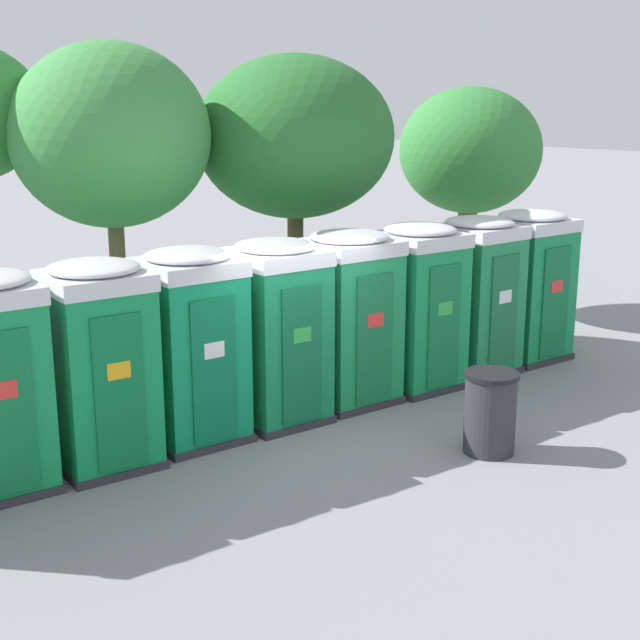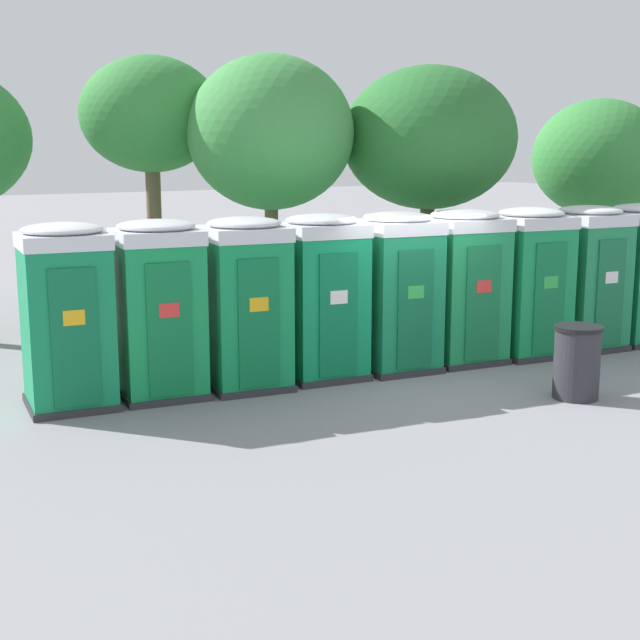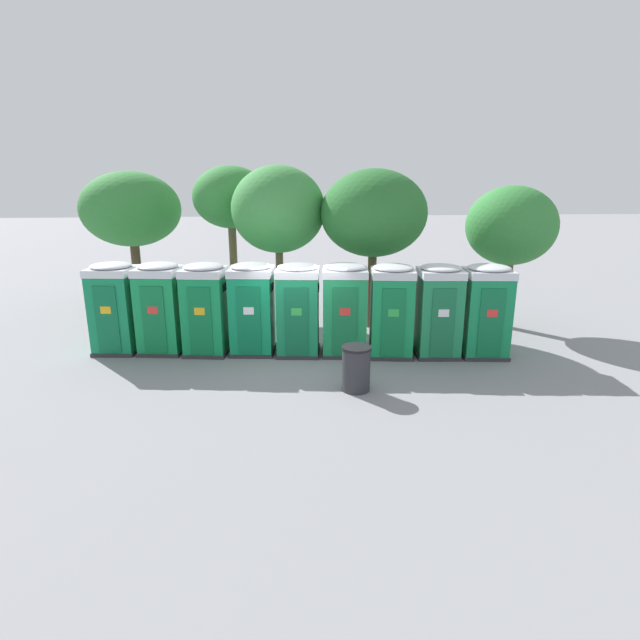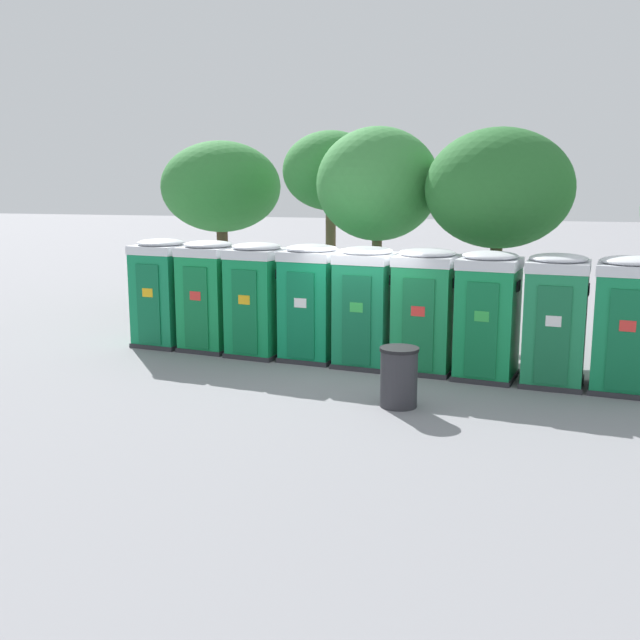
{
  "view_description": "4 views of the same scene",
  "coord_description": "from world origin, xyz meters",
  "px_view_note": "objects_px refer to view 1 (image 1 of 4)",
  "views": [
    {
      "loc": [
        -7.65,
        -8.72,
        4.41
      ],
      "look_at": [
        0.76,
        0.07,
        1.32
      ],
      "focal_mm": 50.0,
      "sensor_mm": 36.0,
      "label": 1
    },
    {
      "loc": [
        -8.45,
        -11.06,
        3.51
      ],
      "look_at": [
        -1.29,
        0.35,
        0.91
      ],
      "focal_mm": 50.0,
      "sensor_mm": 36.0,
      "label": 2
    },
    {
      "loc": [
        -0.71,
        -13.16,
        4.63
      ],
      "look_at": [
        0.62,
        0.09,
        0.96
      ],
      "focal_mm": 28.0,
      "sensor_mm": 36.0,
      "label": 3
    },
    {
      "loc": [
        3.18,
        -15.09,
        3.91
      ],
      "look_at": [
        -1.03,
        0.31,
        0.9
      ],
      "focal_mm": 42.0,
      "sensor_mm": 36.0,
      "label": 4
    }
  ],
  "objects_px": {
    "portapotty_6": "(418,306)",
    "portapotty_8": "(529,284)",
    "street_tree_0": "(295,138)",
    "street_tree_4": "(470,152)",
    "portapotty_5": "(349,317)",
    "portapotty_3": "(191,345)",
    "portapotty_7": "(477,294)",
    "portapotty_4": "(277,331)",
    "portapotty_2": "(100,364)",
    "trash_can": "(490,412)",
    "street_tree_2": "(111,137)"
  },
  "relations": [
    {
      "from": "street_tree_2",
      "to": "trash_can",
      "type": "bearing_deg",
      "value": -75.27
    },
    {
      "from": "portapotty_2",
      "to": "trash_can",
      "type": "bearing_deg",
      "value": -39.28
    },
    {
      "from": "street_tree_0",
      "to": "trash_can",
      "type": "bearing_deg",
      "value": -105.0
    },
    {
      "from": "portapotty_4",
      "to": "portapotty_7",
      "type": "xyz_separation_m",
      "value": [
        3.8,
        -0.51,
        0.0
      ]
    },
    {
      "from": "street_tree_4",
      "to": "trash_can",
      "type": "relative_size",
      "value": 4.33
    },
    {
      "from": "portapotty_6",
      "to": "portapotty_8",
      "type": "height_order",
      "value": "same"
    },
    {
      "from": "portapotty_7",
      "to": "portapotty_8",
      "type": "distance_m",
      "value": 1.28
    },
    {
      "from": "portapotty_8",
      "to": "portapotty_4",
      "type": "bearing_deg",
      "value": 172.66
    },
    {
      "from": "street_tree_0",
      "to": "street_tree_4",
      "type": "xyz_separation_m",
      "value": [
        4.37,
        -0.37,
        -0.42
      ]
    },
    {
      "from": "portapotty_7",
      "to": "portapotty_4",
      "type": "bearing_deg",
      "value": 172.31
    },
    {
      "from": "portapotty_6",
      "to": "street_tree_2",
      "type": "distance_m",
      "value": 5.35
    },
    {
      "from": "portapotty_8",
      "to": "street_tree_4",
      "type": "xyz_separation_m",
      "value": [
        1.84,
        2.71,
        2.0
      ]
    },
    {
      "from": "street_tree_2",
      "to": "portapotty_8",
      "type": "bearing_deg",
      "value": -35.87
    },
    {
      "from": "portapotty_3",
      "to": "street_tree_4",
      "type": "xyz_separation_m",
      "value": [
        8.17,
        1.82,
        2.0
      ]
    },
    {
      "from": "street_tree_0",
      "to": "street_tree_2",
      "type": "bearing_deg",
      "value": 163.13
    },
    {
      "from": "portapotty_3",
      "to": "portapotty_6",
      "type": "xyz_separation_m",
      "value": [
        3.79,
        -0.6,
        0.0
      ]
    },
    {
      "from": "portapotty_5",
      "to": "portapotty_7",
      "type": "relative_size",
      "value": 1.0
    },
    {
      "from": "portapotty_4",
      "to": "portapotty_7",
      "type": "relative_size",
      "value": 1.0
    },
    {
      "from": "street_tree_4",
      "to": "portapotty_2",
      "type": "bearing_deg",
      "value": -169.55
    },
    {
      "from": "portapotty_6",
      "to": "street_tree_0",
      "type": "relative_size",
      "value": 0.5
    },
    {
      "from": "portapotty_3",
      "to": "portapotty_5",
      "type": "xyz_separation_m",
      "value": [
        2.53,
        -0.36,
        -0.0
      ]
    },
    {
      "from": "trash_can",
      "to": "portapotty_7",
      "type": "bearing_deg",
      "value": 39.89
    },
    {
      "from": "portapotty_5",
      "to": "portapotty_8",
      "type": "distance_m",
      "value": 3.84
    },
    {
      "from": "portapotty_3",
      "to": "trash_can",
      "type": "height_order",
      "value": "portapotty_3"
    },
    {
      "from": "trash_can",
      "to": "portapotty_3",
      "type": "bearing_deg",
      "value": 129.4
    },
    {
      "from": "portapotty_7",
      "to": "street_tree_2",
      "type": "relative_size",
      "value": 0.49
    },
    {
      "from": "portapotty_3",
      "to": "portapotty_2",
      "type": "bearing_deg",
      "value": 176.45
    },
    {
      "from": "portapotty_8",
      "to": "street_tree_4",
      "type": "distance_m",
      "value": 3.83
    },
    {
      "from": "portapotty_8",
      "to": "street_tree_0",
      "type": "bearing_deg",
      "value": 129.46
    },
    {
      "from": "portapotty_5",
      "to": "street_tree_0",
      "type": "relative_size",
      "value": 0.5
    },
    {
      "from": "trash_can",
      "to": "portapotty_5",
      "type": "bearing_deg",
      "value": 87.59
    },
    {
      "from": "portapotty_5",
      "to": "street_tree_2",
      "type": "bearing_deg",
      "value": 116.21
    },
    {
      "from": "portapotty_3",
      "to": "portapotty_7",
      "type": "xyz_separation_m",
      "value": [
        5.06,
        -0.75,
        0.0
      ]
    },
    {
      "from": "portapotty_7",
      "to": "portapotty_6",
      "type": "bearing_deg",
      "value": 173.39
    },
    {
      "from": "portapotty_5",
      "to": "trash_can",
      "type": "distance_m",
      "value": 2.7
    },
    {
      "from": "portapotty_5",
      "to": "portapotty_8",
      "type": "height_order",
      "value": "same"
    },
    {
      "from": "portapotty_6",
      "to": "portapotty_2",
      "type": "bearing_deg",
      "value": 172.39
    },
    {
      "from": "portapotty_2",
      "to": "portapotty_8",
      "type": "height_order",
      "value": "same"
    },
    {
      "from": "portapotty_5",
      "to": "portapotty_6",
      "type": "height_order",
      "value": "same"
    },
    {
      "from": "portapotty_7",
      "to": "portapotty_2",
      "type": "bearing_deg",
      "value": 172.59
    },
    {
      "from": "street_tree_4",
      "to": "trash_can",
      "type": "xyz_separation_m",
      "value": [
        -5.75,
        -4.77,
        -2.75
      ]
    },
    {
      "from": "portapotty_2",
      "to": "portapotty_8",
      "type": "xyz_separation_m",
      "value": [
        7.62,
        -0.96,
        -0.0
      ]
    },
    {
      "from": "portapotty_8",
      "to": "trash_can",
      "type": "distance_m",
      "value": 4.49
    },
    {
      "from": "portapotty_4",
      "to": "street_tree_4",
      "type": "bearing_deg",
      "value": 16.56
    },
    {
      "from": "portapotty_3",
      "to": "portapotty_6",
      "type": "relative_size",
      "value": 1.0
    },
    {
      "from": "portapotty_5",
      "to": "trash_can",
      "type": "height_order",
      "value": "portapotty_5"
    },
    {
      "from": "portapotty_8",
      "to": "portapotty_5",
      "type": "bearing_deg",
      "value": 172.08
    },
    {
      "from": "portapotty_6",
      "to": "street_tree_0",
      "type": "distance_m",
      "value": 3.69
    },
    {
      "from": "portapotty_7",
      "to": "portapotty_8",
      "type": "relative_size",
      "value": 1.0
    },
    {
      "from": "portapotty_6",
      "to": "portapotty_8",
      "type": "xyz_separation_m",
      "value": [
        2.54,
        -0.29,
        -0.0
      ]
    }
  ]
}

